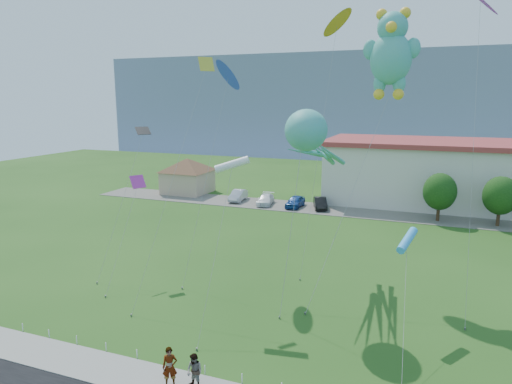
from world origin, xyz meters
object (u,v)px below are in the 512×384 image
teddy_bear_kite (391,52)px  pedestrian_right (195,371)px  parked_car_silver (238,195)px  parked_car_white (265,199)px  parked_car_blue (295,202)px  parked_car_black (320,203)px  octopus_kite (311,141)px  pavilion (187,172)px  pedestrian_left (170,367)px

teddy_bear_kite → pedestrian_right: bearing=-109.2°
parked_car_silver → parked_car_white: (4.18, -0.75, -0.08)m
parked_car_blue → parked_car_black: 3.15m
parked_car_silver → teddy_bear_kite: bearing=-48.8°
parked_car_black → teddy_bear_kite: teddy_bear_kite is taller
octopus_kite → teddy_bear_kite: teddy_bear_kite is taller
parked_car_white → parked_car_blue: size_ratio=1.06×
pedestrian_right → parked_car_white: 38.62m
pedestrian_right → parked_car_black: 37.71m
pavilion → parked_car_black: 20.70m
pedestrian_right → parked_car_silver: bearing=124.5°
parked_car_blue → pedestrian_left: bearing=-80.4°
parked_car_silver → parked_car_black: size_ratio=1.04×
parked_car_silver → octopus_kite: bearing=-62.2°
pedestrian_right → parked_car_white: bearing=119.1°
parked_car_silver → parked_car_white: bearing=-15.2°
parked_car_white → parked_car_silver: bearing=161.3°
pedestrian_left → teddy_bear_kite: teddy_bear_kite is taller
parked_car_silver → teddy_bear_kite: (20.51, -19.65, 15.97)m
pedestrian_left → parked_car_black: size_ratio=0.46×
pavilion → parked_car_black: (20.36, -2.97, -2.27)m
pedestrian_right → parked_car_blue: bearing=113.2°
pedestrian_left → parked_car_white: (-8.74, 37.56, -0.37)m
parked_car_blue → parked_car_black: bearing=8.8°
parked_car_white → parked_car_black: 7.14m
parked_car_blue → parked_car_black: size_ratio=0.99×
parked_car_silver → octopus_kite: octopus_kite is taller
octopus_kite → pavilion: bearing=132.4°
parked_car_black → octopus_kite: bearing=-97.2°
pedestrian_left → parked_car_black: bearing=65.6°
pedestrian_left → parked_car_blue: pedestrian_left is taller
pavilion → parked_car_blue: (17.23, -3.31, -2.26)m
pavilion → octopus_kite: octopus_kite is taller
pedestrian_left → octopus_kite: 16.68m
parked_car_white → teddy_bear_kite: teddy_bear_kite is taller
pedestrian_left → parked_car_blue: bearing=70.4°
parked_car_black → teddy_bear_kite: (9.19, -19.19, 16.00)m
pavilion → teddy_bear_kite: 39.40m
pavilion → parked_car_silver: size_ratio=2.11×
pedestrian_left → pedestrian_right: (1.18, 0.24, -0.11)m
teddy_bear_kite → parked_car_black: bearing=115.6°
pedestrian_left → parked_car_black: pedestrian_left is taller
pedestrian_right → parked_car_silver: (-14.09, 38.07, -0.18)m
pedestrian_right → parked_car_silver: size_ratio=0.40×
pavilion → parked_car_blue: bearing=-10.9°
pavilion → octopus_kite: size_ratio=0.72×
parked_car_silver → parked_car_blue: size_ratio=1.05×
parked_car_black → parked_car_white: bearing=163.9°
parked_car_blue → octopus_kite: octopus_kite is taller
parked_car_white → parked_car_black: parked_car_black is taller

